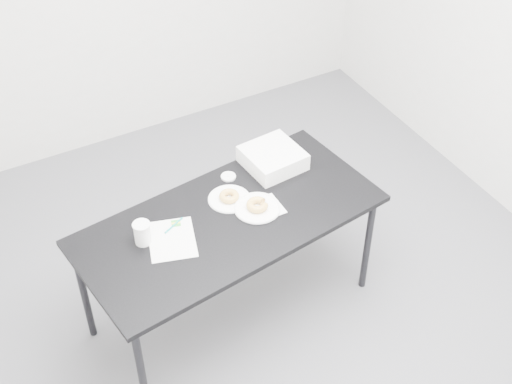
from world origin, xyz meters
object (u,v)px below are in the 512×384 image
pen (174,225)px  plate_far (229,199)px  plate_near (257,208)px  donut_far (229,196)px  bakery_box (273,158)px  table (229,226)px  scorecard (172,239)px  donut_near (257,205)px  coffee_cup (142,233)px

pen → plate_far: (0.36, 0.05, -0.00)m
pen → plate_near: pen is taller
donut_far → bakery_box: size_ratio=0.36×
table → plate_near: size_ratio=6.80×
pen → scorecard: bearing=-145.6°
scorecard → donut_near: donut_near is taller
donut_near → scorecard: bearing=179.3°
table → bakery_box: bakery_box is taller
coffee_cup → donut_near: bearing=-5.4°
pen → coffee_cup: size_ratio=1.09×
donut_far → scorecard: bearing=-161.4°
plate_far → donut_far: bearing=0.0°
plate_near → bakery_box: bearing=48.1°
scorecard → coffee_cup: (-0.14, 0.06, 0.06)m
coffee_cup → bakery_box: 0.94m
scorecard → bakery_box: 0.83m
scorecard → coffee_cup: coffee_cup is taller
table → bakery_box: size_ratio=5.61×
pen → coffee_cup: bearing=163.4°
plate_near → bakery_box: (0.26, 0.29, 0.05)m
pen → bakery_box: 0.76m
donut_near → bakery_box: bakery_box is taller
table → scorecard: 0.34m
pen → table: bearing=-42.5°
plate_far → donut_far: (0.00, 0.00, 0.02)m
donut_far → pen: bearing=-172.0°
donut_far → donut_near: bearing=-55.1°
table → donut_far: (0.07, 0.13, 0.08)m
pen → donut_far: size_ratio=1.27×
plate_far → bakery_box: bakery_box is taller
scorecard → coffee_cup: bearing=174.8°
coffee_cup → scorecard: bearing=-21.8°
table → coffee_cup: size_ratio=13.47×
plate_near → pen: bearing=168.6°
plate_near → coffee_cup: (-0.65, 0.06, 0.06)m
table → donut_near: bearing=-10.7°
table → pen: size_ratio=12.41×
plate_near → bakery_box: 0.40m
table → pen: (-0.29, 0.08, 0.07)m
scorecard → plate_far: size_ratio=1.28×
scorecard → donut_near: size_ratio=2.51×
scorecard → table: bearing=17.2°
table → bakery_box: 0.53m
scorecard → bakery_box: bearing=37.0°
bakery_box → donut_far: bearing=-162.6°
table → plate_near: (0.17, -0.01, 0.06)m
scorecard → plate_near: (0.51, -0.01, 0.01)m
bakery_box → table: bearing=-151.8°
plate_far → bakery_box: bearing=22.4°
scorecard → coffee_cup: 0.16m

